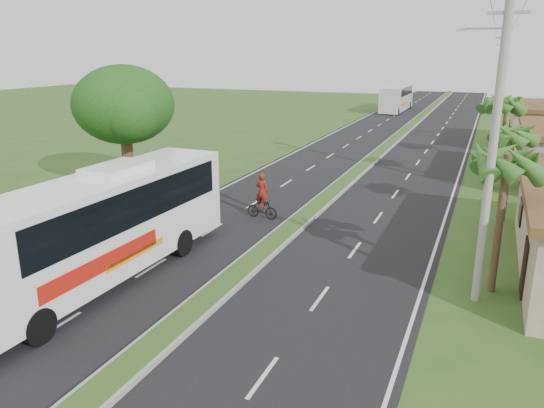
% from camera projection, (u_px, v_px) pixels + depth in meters
% --- Properties ---
extents(ground, '(180.00, 180.00, 0.00)m').
position_uv_depth(ground, '(230.00, 283.00, 19.72)').
color(ground, '#2E531E').
rests_on(ground, ground).
extents(road_asphalt, '(14.00, 160.00, 0.02)m').
position_uv_depth(road_asphalt, '(358.00, 172.00, 37.46)').
color(road_asphalt, black).
rests_on(road_asphalt, ground).
extents(median_strip, '(1.20, 160.00, 0.18)m').
position_uv_depth(median_strip, '(358.00, 171.00, 37.44)').
color(median_strip, gray).
rests_on(median_strip, ground).
extents(lane_edge_left, '(0.12, 160.00, 0.01)m').
position_uv_depth(lane_edge_left, '(270.00, 165.00, 39.92)').
color(lane_edge_left, silver).
rests_on(lane_edge_left, ground).
extents(lane_edge_right, '(0.12, 160.00, 0.01)m').
position_uv_depth(lane_edge_right, '(457.00, 181.00, 35.01)').
color(lane_edge_right, silver).
rests_on(lane_edge_right, ground).
extents(palm_verge_a, '(2.40, 2.40, 5.45)m').
position_uv_depth(palm_verge_a, '(507.00, 161.00, 17.76)').
color(palm_verge_a, '#473321').
rests_on(palm_verge_a, ground).
extents(palm_verge_b, '(2.40, 2.40, 5.05)m').
position_uv_depth(palm_verge_b, '(513.00, 135.00, 25.70)').
color(palm_verge_b, '#473321').
rests_on(palm_verge_b, ground).
extents(palm_verge_c, '(2.40, 2.40, 5.85)m').
position_uv_depth(palm_verge_c, '(501.00, 105.00, 31.92)').
color(palm_verge_c, '#473321').
rests_on(palm_verge_c, ground).
extents(palm_verge_d, '(2.40, 2.40, 5.25)m').
position_uv_depth(palm_verge_d, '(507.00, 102.00, 39.88)').
color(palm_verge_d, '#473321').
rests_on(palm_verge_d, ground).
extents(shade_tree, '(6.30, 6.00, 7.54)m').
position_uv_depth(shade_tree, '(123.00, 107.00, 31.64)').
color(shade_tree, '#473321').
rests_on(shade_tree, ground).
extents(utility_pole_a, '(1.60, 0.28, 11.00)m').
position_uv_depth(utility_pole_a, '(494.00, 137.00, 16.79)').
color(utility_pole_a, gray).
rests_on(utility_pole_a, ground).
extents(utility_pole_b, '(3.20, 0.28, 12.00)m').
position_uv_depth(utility_pole_b, '(497.00, 87.00, 30.83)').
color(utility_pole_b, gray).
rests_on(utility_pole_b, ground).
extents(utility_pole_c, '(1.60, 0.28, 11.00)m').
position_uv_depth(utility_pole_c, '(498.00, 80.00, 48.73)').
color(utility_pole_c, gray).
rests_on(utility_pole_c, ground).
extents(utility_pole_d, '(1.60, 0.28, 10.50)m').
position_uv_depth(utility_pole_d, '(498.00, 74.00, 66.55)').
color(utility_pole_d, gray).
rests_on(utility_pole_d, ground).
extents(coach_bus_main, '(3.03, 13.14, 4.23)m').
position_uv_depth(coach_bus_main, '(99.00, 223.00, 19.16)').
color(coach_bus_main, white).
rests_on(coach_bus_main, ground).
extents(coach_bus_far, '(2.75, 11.85, 3.44)m').
position_uv_depth(coach_bus_far, '(397.00, 97.00, 74.45)').
color(coach_bus_far, silver).
rests_on(coach_bus_far, ground).
extents(motorcyclist, '(1.73, 0.61, 2.39)m').
position_uv_depth(motorcyclist, '(262.00, 202.00, 26.96)').
color(motorcyclist, black).
rests_on(motorcyclist, ground).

